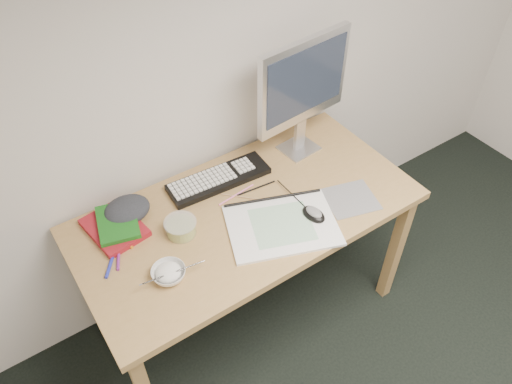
% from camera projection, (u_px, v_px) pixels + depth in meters
% --- Properties ---
extents(desk, '(1.40, 0.70, 0.75)m').
position_uv_depth(desk, '(247.00, 223.00, 2.09)').
color(desk, '#AC844E').
rests_on(desk, ground).
extents(mousepad, '(0.25, 0.24, 0.00)m').
position_uv_depth(mousepad, '(350.00, 199.00, 2.07)').
color(mousepad, gray).
rests_on(mousepad, desk).
extents(sketchpad, '(0.51, 0.44, 0.01)m').
position_uv_depth(sketchpad, '(282.00, 225.00, 1.96)').
color(sketchpad, white).
rests_on(sketchpad, desk).
extents(keyboard, '(0.45, 0.17, 0.03)m').
position_uv_depth(keyboard, '(219.00, 179.00, 2.14)').
color(keyboard, black).
rests_on(keyboard, desk).
extents(monitor, '(0.47, 0.16, 0.55)m').
position_uv_depth(monitor, '(303.00, 85.00, 2.07)').
color(monitor, silver).
rests_on(monitor, desk).
extents(mouse, '(0.08, 0.12, 0.04)m').
position_uv_depth(mouse, '(314.00, 212.00, 1.98)').
color(mouse, black).
rests_on(mouse, sketchpad).
extents(rice_bowl, '(0.13, 0.13, 0.04)m').
position_uv_depth(rice_bowl, '(169.00, 273.00, 1.78)').
color(rice_bowl, white).
rests_on(rice_bowl, desk).
extents(chopsticks, '(0.23, 0.05, 0.02)m').
position_uv_depth(chopsticks, '(172.00, 273.00, 1.75)').
color(chopsticks, silver).
rests_on(chopsticks, rice_bowl).
extents(fruit_tub, '(0.15, 0.15, 0.06)m').
position_uv_depth(fruit_tub, '(181.00, 227.00, 1.92)').
color(fruit_tub, gold).
rests_on(fruit_tub, desk).
extents(book_red, '(0.22, 0.27, 0.02)m').
position_uv_depth(book_red, '(115.00, 228.00, 1.95)').
color(book_red, maroon).
rests_on(book_red, desk).
extents(book_green, '(0.20, 0.24, 0.02)m').
position_uv_depth(book_green, '(118.00, 222.00, 1.94)').
color(book_green, '#175D17').
rests_on(book_green, book_red).
extents(cloth_lump, '(0.16, 0.14, 0.07)m').
position_uv_depth(cloth_lump, '(127.00, 210.00, 1.99)').
color(cloth_lump, '#292B31').
rests_on(cloth_lump, desk).
extents(pencil_pink, '(0.18, 0.03, 0.01)m').
position_uv_depth(pencil_pink, '(236.00, 195.00, 2.09)').
color(pencil_pink, pink).
rests_on(pencil_pink, desk).
extents(pencil_tan, '(0.12, 0.12, 0.01)m').
position_uv_depth(pencil_tan, '(240.00, 197.00, 2.08)').
color(pencil_tan, tan).
rests_on(pencil_tan, desk).
extents(pencil_black, '(0.18, 0.02, 0.01)m').
position_uv_depth(pencil_black, '(256.00, 188.00, 2.12)').
color(pencil_black, black).
rests_on(pencil_black, desk).
extents(marker_blue, '(0.09, 0.12, 0.01)m').
position_uv_depth(marker_blue, '(111.00, 263.00, 1.83)').
color(marker_blue, '#1F29AD').
rests_on(marker_blue, desk).
extents(marker_orange, '(0.03, 0.13, 0.01)m').
position_uv_depth(marker_orange, '(123.00, 239.00, 1.91)').
color(marker_orange, orange).
rests_on(marker_orange, desk).
extents(marker_purple, '(0.06, 0.12, 0.01)m').
position_uv_depth(marker_purple, '(119.00, 257.00, 1.85)').
color(marker_purple, '#7D258A').
rests_on(marker_purple, desk).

